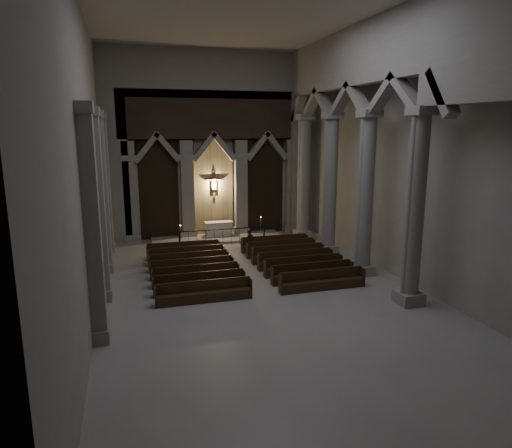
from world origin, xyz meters
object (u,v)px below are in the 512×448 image
Objects in this scene: candle_stand_right at (261,234)px; pews at (245,266)px; altar_rail at (223,234)px; worshipper at (250,241)px; altar at (219,229)px; candle_stand_left at (181,242)px.

candle_stand_right is 6.61m from pews.
altar_rail reaches higher than pews.
worshipper is at bearing 71.16° from pews.
pews is at bearing -91.12° from altar.
candle_stand_right is at bearing 5.14° from candle_stand_left.
altar is 1.39× the size of worshipper.
altar is 0.34× the size of altar_rail.
pews is (-2.62, -6.07, -0.13)m from candle_stand_right.
altar is at bearing 149.07° from candle_stand_right.
pews is (-0.15, -7.55, -0.33)m from altar.
candle_stand_right is (2.62, 0.52, -0.28)m from altar_rail.
altar is at bearing 85.76° from altar_rail.
candle_stand_right reaches higher than altar.
candle_stand_left is 4.34m from worshipper.
candle_stand_left is 0.15× the size of pews.
candle_stand_right is 2.83m from worshipper.
pews is at bearing -64.96° from candle_stand_left.
pews is (2.62, -5.60, -0.09)m from candle_stand_left.
candle_stand_right is (2.47, -1.48, -0.19)m from altar.
pews is at bearing -113.29° from candle_stand_right.
altar_rail is 4.11× the size of worshipper.
worshipper is at bearing -119.35° from candle_stand_right.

